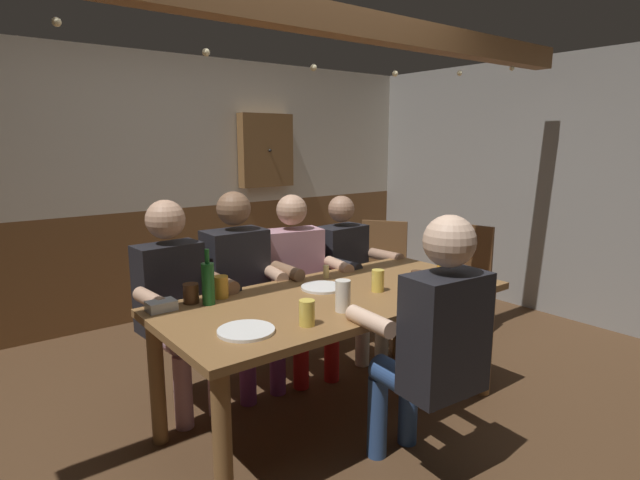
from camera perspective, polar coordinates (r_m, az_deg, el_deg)
The scene contains 29 objects.
ground_plane at distance 3.12m, azimuth 1.74°, elevation -19.01°, with size 6.42×6.42×0.00m, color #4C331E.
back_wall_upper at distance 4.75m, azimuth -16.78°, elevation 11.46°, with size 5.35×0.12×1.33m, color silver.
back_wall_wainscot at distance 4.87m, azimuth -16.03°, elevation -2.19°, with size 5.35×0.12×0.97m, color brown.
side_wall_concrete at distance 4.94m, azimuth 27.27°, elevation 5.04°, with size 0.12×4.56×2.30m, color gray.
ceiling_beam at distance 2.97m, azimuth -1.37°, elevation 23.80°, with size 4.82×0.14×0.16m, color brown.
dining_table at distance 2.86m, azimuth 1.84°, elevation -7.93°, with size 1.96×0.89×0.73m.
person_0 at distance 3.08m, azimuth -15.93°, elevation -5.93°, with size 0.54×0.51×1.23m.
person_1 at distance 3.27m, azimuth -8.90°, elevation -4.52°, with size 0.53×0.53×1.26m.
person_2 at distance 3.48m, azimuth -2.57°, elevation -3.97°, with size 0.59×0.58×1.21m.
person_3 at distance 3.76m, azimuth 3.15°, elevation -3.11°, with size 0.54×0.53×1.17m.
person_4 at distance 2.39m, azimuth 12.60°, elevation -10.50°, with size 0.54×0.53×1.26m.
chair_empty_near_right at distance 4.42m, azimuth 6.89°, elevation -3.28°, with size 0.62×0.62×0.88m.
chair_empty_near_left at distance 4.37m, azimuth 15.64°, elevation -3.78°, with size 0.53×0.53×0.88m.
table_candle at distance 3.15m, azimuth 0.69°, elevation -3.58°, with size 0.04×0.04×0.08m, color #F9E08C.
condiment_caddy at distance 2.69m, azimuth -17.35°, elevation -7.03°, with size 0.14×0.10×0.05m, color #B2B7BC.
plate_0 at distance 2.32m, azimuth -8.28°, elevation -10.03°, with size 0.26×0.26×0.01m, color white.
plate_1 at distance 2.94m, azimuth 0.26°, elevation -5.33°, with size 0.24×0.24×0.01m, color white.
bottle_0 at distance 2.70m, azimuth -12.43°, elevation -4.70°, with size 0.07×0.07×0.29m.
bottle_1 at distance 3.38m, azimuth 15.16°, elevation -2.04°, with size 0.06×0.06×0.23m.
bottle_2 at distance 2.96m, azimuth 15.26°, elevation -3.99°, with size 0.06×0.06×0.22m.
pint_glass_0 at distance 3.35m, azimuth 13.62°, elevation -2.44°, with size 0.08×0.08×0.14m, color gold.
pint_glass_1 at distance 2.81m, azimuth -11.03°, elevation -5.18°, with size 0.08×0.08×0.12m, color gold.
pint_glass_2 at distance 2.36m, azimuth -1.47°, elevation -8.16°, with size 0.07×0.07×0.12m, color #E5C64C.
pint_glass_3 at distance 2.97m, azimuth 10.82°, elevation -4.44°, with size 0.07×0.07×0.11m, color #4C2D19.
pint_glass_4 at distance 2.76m, azimuth -14.26°, elevation -5.82°, with size 0.08×0.08×0.10m, color #4C2D19.
pint_glass_5 at distance 2.89m, azimuth 6.49°, elevation -4.54°, with size 0.07×0.07×0.12m, color #E5C64C.
pint_glass_6 at distance 2.54m, azimuth 2.58°, elevation -6.26°, with size 0.08×0.08×0.16m, color white.
wall_dart_cabinet at distance 5.05m, azimuth -6.07°, elevation 9.94°, with size 0.56×0.15×0.70m.
string_lights at distance 2.90m, azimuth -0.73°, elevation 20.05°, with size 3.78×0.04×0.19m.
Camera 1 is at (-1.72, -2.08, 1.57)m, focal length 28.57 mm.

